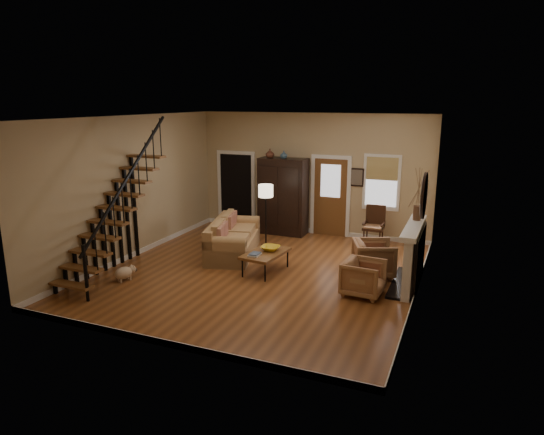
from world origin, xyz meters
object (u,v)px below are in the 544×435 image
at_px(armchair_left, 364,278).
at_px(coffee_table, 266,262).
at_px(armoire, 283,196).
at_px(side_chair, 374,226).
at_px(sofa, 234,238).
at_px(armchair_right, 374,258).
at_px(floor_lamp, 266,216).

bearing_deg(armchair_left, coffee_table, 83.03).
distance_m(armoire, side_chair, 2.61).
bearing_deg(sofa, armchair_left, -36.03).
relative_size(coffee_table, armchair_left, 1.56).
height_order(sofa, side_chair, side_chair).
relative_size(armoire, armchair_right, 2.50).
height_order(coffee_table, floor_lamp, floor_lamp).
distance_m(armchair_left, floor_lamp, 3.65).
xyz_separation_m(armchair_left, side_chair, (-0.45, 3.30, 0.17)).
bearing_deg(armoire, coffee_table, -75.72).
distance_m(sofa, armchair_left, 3.65).
bearing_deg(coffee_table, sofa, 145.00).
relative_size(sofa, armchair_right, 2.64).
bearing_deg(coffee_table, armchair_left, -11.40).
xyz_separation_m(sofa, floor_lamp, (0.48, 0.85, 0.39)).
relative_size(armoire, armchair_left, 2.79).
bearing_deg(armchair_left, floor_lamp, 58.42).
bearing_deg(armoire, armchair_right, -38.71).
bearing_deg(sofa, floor_lamp, 44.76).
height_order(sofa, coffee_table, sofa).
bearing_deg(armchair_left, armoire, 44.98).
xyz_separation_m(armchair_right, side_chair, (-0.43, 2.19, 0.13)).
xyz_separation_m(coffee_table, side_chair, (1.77, 2.86, 0.29)).
bearing_deg(coffee_table, armoire, 104.28).
bearing_deg(floor_lamp, coffee_table, -67.08).
bearing_deg(armoire, sofa, -100.68).
height_order(armoire, armchair_right, armoire).
bearing_deg(armchair_right, floor_lamp, 49.78).
bearing_deg(armchair_right, side_chair, -9.93).
xyz_separation_m(sofa, armchair_left, (3.42, -1.29, -0.07)).
xyz_separation_m(sofa, armchair_right, (3.40, -0.17, -0.03)).
height_order(armchair_right, side_chair, side_chair).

